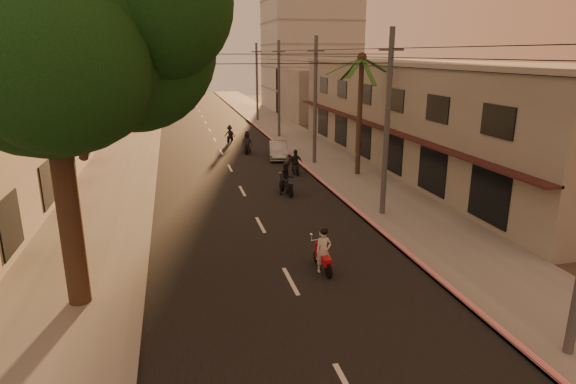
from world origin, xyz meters
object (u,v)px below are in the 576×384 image
Objects in this scene: broadleaf_tree at (61,29)px; scooter_mid_a at (287,180)px; scooter_far_b at (230,134)px; parked_car at (278,150)px; scooter_far_a at (247,143)px; scooter_mid_b at (295,163)px; scooter_red at (323,252)px; palm_tree at (362,65)px.

broadleaf_tree is 6.10× the size of scooter_mid_a.
scooter_far_b is 8.39m from parked_car.
scooter_far_a reaches higher than parked_car.
scooter_mid_a reaches higher than scooter_mid_b.
scooter_red is 20.14m from parked_car.
scooter_red is at bearing -116.19° from palm_tree.
broadleaf_tree reaches higher than scooter_mid_b.
parked_car is (1.65, 9.74, -0.24)m from scooter_mid_a.
scooter_mid_b is at bearing 76.62° from scooter_red.
scooter_mid_b is at bearing -62.10° from scooter_far_a.
scooter_mid_a is 4.89m from scooter_mid_b.
scooter_mid_a is 0.48× the size of parked_car.
scooter_far_a is at bearing 83.96° from scooter_mid_a.
broadleaf_tree is 2.95× the size of parked_car.
broadleaf_tree is at bearing -124.72° from scooter_mid_b.
scooter_mid_a is at bearing -62.59° from scooter_far_b.
scooter_mid_b is (2.71, 14.80, -0.02)m from scooter_red.
scooter_red reaches higher than scooter_mid_b.
palm_tree is at bearing 43.48° from broadleaf_tree.
scooter_mid_b is 0.42× the size of parked_car.
scooter_mid_b is (-3.92, 1.32, -6.40)m from palm_tree.
scooter_far_a reaches higher than scooter_red.
scooter_mid_a reaches higher than scooter_far_a.
scooter_far_b is at bearing 118.92° from parked_car.
palm_tree is at bearing 22.30° from scooter_mid_a.
scooter_mid_a reaches higher than scooter_far_b.
broadleaf_tree is 7.03× the size of scooter_mid_b.
parked_car is (2.67, 19.96, -0.12)m from scooter_red.
parked_car is (10.65, 20.34, -7.83)m from broadleaf_tree.
parked_car is (-0.04, 5.16, -0.10)m from scooter_mid_b.
palm_tree reaches higher than scooter_mid_b.
parked_car is (2.79, -7.91, -0.09)m from scooter_far_b.
scooter_far_b is at bearing 110.51° from scooter_far_a.
scooter_mid_a is 1.24× the size of scooter_far_b.
scooter_mid_b is at bearing 161.39° from palm_tree.
scooter_red is 22.46m from scooter_far_a.
palm_tree is at bearing -43.57° from scooter_far_a.
broadleaf_tree is 7.58× the size of scooter_far_b.
broadleaf_tree is 11.10m from scooter_red.
scooter_far_a is 0.45× the size of parked_car.
scooter_mid_b is 7.94m from scooter_far_a.
palm_tree is 4.13× the size of scooter_mid_a.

